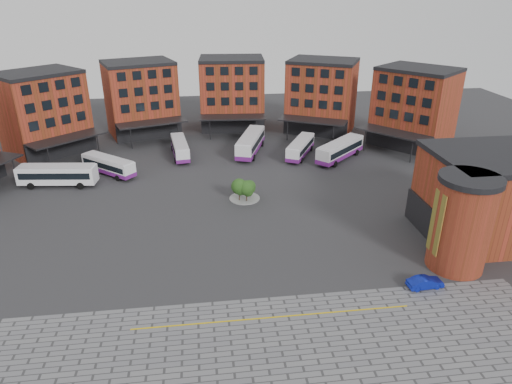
{
  "coord_description": "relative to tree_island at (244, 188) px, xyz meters",
  "views": [
    {
      "loc": [
        -3.87,
        -47.17,
        28.18
      ],
      "look_at": [
        2.82,
        5.37,
        4.0
      ],
      "focal_mm": 32.0,
      "sensor_mm": 36.0,
      "label": 1
    }
  ],
  "objects": [
    {
      "name": "bus_c",
      "position": [
        -9.54,
        19.73,
        -0.24
      ],
      "size": [
        3.68,
        10.63,
        2.93
      ],
      "rotation": [
        0.0,
        0.0,
        0.12
      ],
      "color": "white",
      "rests_on": "ground"
    },
    {
      "name": "tree_island",
      "position": [
        0.0,
        0.0,
        0.0
      ],
      "size": [
        4.4,
        4.4,
        3.36
      ],
      "color": "gray",
      "rests_on": "ground"
    },
    {
      "name": "bus_d",
      "position": [
        3.19,
        19.95,
        0.08
      ],
      "size": [
        6.76,
        12.81,
        3.54
      ],
      "rotation": [
        0.0,
        0.0,
        -0.33
      ],
      "color": "white",
      "rests_on": "ground"
    },
    {
      "name": "ground",
      "position": [
        -1.95,
        -11.49,
        -1.83
      ],
      "size": [
        160.0,
        160.0,
        0.0
      ],
      "primitive_type": "plane",
      "color": "#28282B",
      "rests_on": "ground"
    },
    {
      "name": "bus_a",
      "position": [
        -27.71,
        8.71,
        0.11
      ],
      "size": [
        11.84,
        3.98,
        3.28
      ],
      "rotation": [
        0.0,
        0.0,
        1.45
      ],
      "color": "white",
      "rests_on": "ground"
    },
    {
      "name": "main_building",
      "position": [
        -6.73,
        26.76,
        5.39
      ],
      "size": [
        94.14,
        42.48,
        14.6
      ],
      "color": "#993221",
      "rests_on": "ground"
    },
    {
      "name": "east_building",
      "position": [
        26.75,
        -14.55,
        3.46
      ],
      "size": [
        17.4,
        15.4,
        10.6
      ],
      "color": "#993221",
      "rests_on": "ground"
    },
    {
      "name": "blue_car",
      "position": [
        16.06,
        -22.89,
        -1.22
      ],
      "size": [
        3.8,
        1.57,
        1.22
      ],
      "primitive_type": "imported",
      "rotation": [
        0.0,
        0.0,
        1.65
      ],
      "color": "#0B1997",
      "rests_on": "ground"
    },
    {
      "name": "bus_e",
      "position": [
        11.86,
        17.15,
        -0.22
      ],
      "size": [
        7.07,
        10.49,
        2.98
      ],
      "rotation": [
        0.0,
        0.0,
        -0.48
      ],
      "color": "white",
      "rests_on": "ground"
    },
    {
      "name": "bus_b",
      "position": [
        -20.8,
        12.54,
        -0.26
      ],
      "size": [
        9.35,
        8.54,
        2.9
      ],
      "rotation": [
        0.0,
        0.0,
        0.86
      ],
      "color": "white",
      "rests_on": "ground"
    },
    {
      "name": "bus_f",
      "position": [
        18.37,
        14.55,
        -0.03
      ],
      "size": [
        10.5,
        10.08,
        3.34
      ],
      "rotation": [
        0.0,
        0.0,
        -0.82
      ],
      "color": "silver",
      "rests_on": "ground"
    },
    {
      "name": "yellow_line",
      "position": [
        0.05,
        -25.49,
        -1.8
      ],
      "size": [
        26.0,
        0.15,
        0.02
      ],
      "primitive_type": "cube",
      "color": "gold",
      "rests_on": "paving_zone"
    }
  ]
}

